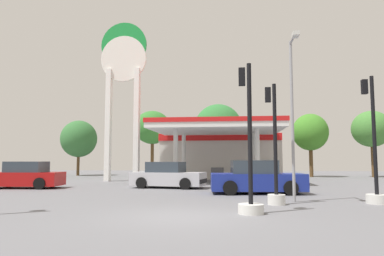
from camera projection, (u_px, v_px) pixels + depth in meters
The scene contains 15 objects.
ground_plane at pixel (183, 216), 10.32m from camera, with size 90.00×90.00×0.00m, color slate.
gas_station at pixel (220, 153), 32.25m from camera, with size 10.46×14.61×4.40m.
station_pole_sign at pixel (123, 80), 28.26m from camera, with size 3.71×0.56×12.74m.
car_0 at pixel (168, 176), 21.04m from camera, with size 4.53×2.49×1.54m.
car_1 at pixel (257, 178), 17.46m from camera, with size 4.71×2.39×1.63m.
car_3 at pixel (24, 176), 20.77m from camera, with size 4.52×2.32×1.56m.
traffic_signal_0 at pixel (275, 168), 13.18m from camera, with size 0.65×0.68×4.53m.
traffic_signal_1 at pixel (375, 171), 13.44m from camera, with size 0.80×0.80×4.90m.
traffic_signal_3 at pixel (250, 172), 10.94m from camera, with size 0.78×0.78×4.70m.
tree_0 at pixel (79, 139), 38.02m from camera, with size 3.84×3.84×5.90m.
tree_1 at pixel (152, 128), 35.72m from camera, with size 3.66×3.66×6.61m.
tree_2 at pixel (218, 127), 34.88m from camera, with size 4.66×4.66×7.15m.
tree_3 at pixel (310, 132), 35.00m from camera, with size 3.50×3.50×6.23m.
tree_4 at pixel (371, 129), 34.36m from camera, with size 3.68×3.68×6.43m.
corner_streetlamp at pixel (293, 102), 14.00m from camera, with size 0.24×1.48×6.49m.
Camera 1 is at (1.44, -10.42, 1.64)m, focal length 33.09 mm.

